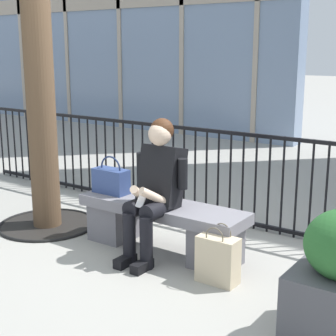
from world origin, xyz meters
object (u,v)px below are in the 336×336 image
(shopping_bag, at_px, (218,259))
(seated_person_with_phone, at_px, (155,185))
(handbag_on_bench, at_px, (111,180))
(stone_bench, at_px, (162,222))

(shopping_bag, bearing_deg, seated_person_with_phone, 169.00)
(handbag_on_bench, bearing_deg, seated_person_with_phone, -11.03)
(stone_bench, distance_m, shopping_bag, 0.78)
(seated_person_with_phone, bearing_deg, shopping_bag, -11.00)
(stone_bench, bearing_deg, shopping_bag, -19.95)
(seated_person_with_phone, height_order, handbag_on_bench, seated_person_with_phone)
(seated_person_with_phone, xyz_separation_m, handbag_on_bench, (-0.61, 0.12, -0.08))
(handbag_on_bench, bearing_deg, stone_bench, 0.99)
(seated_person_with_phone, bearing_deg, handbag_on_bench, 168.97)
(handbag_on_bench, bearing_deg, shopping_bag, -11.02)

